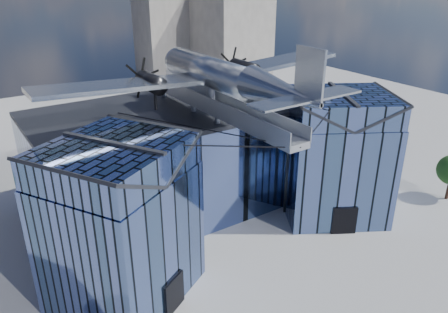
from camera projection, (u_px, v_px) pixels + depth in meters
ground_plane at (237, 239)px, 38.24m from camera, size 120.00×120.00×0.00m
museum at (201, 159)px, 40.46m from camera, size 32.88×24.50×17.60m
bg_towers at (72, 44)px, 73.48m from camera, size 77.00×24.50×26.00m
tree_side_e at (339, 107)px, 62.41m from camera, size 4.32×4.32×5.12m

